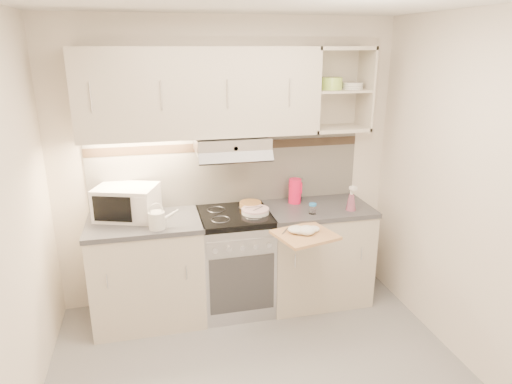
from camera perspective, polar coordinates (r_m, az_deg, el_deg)
room_shell at (r=2.98m, az=-0.19°, el=5.66°), size 3.04×2.84×2.52m
base_cabinet_left at (r=4.01m, az=-13.34°, el=-9.77°), size 0.90×0.60×0.86m
worktop_left at (r=3.83m, az=-13.81°, el=-3.77°), size 0.92×0.62×0.04m
base_cabinet_right at (r=4.25m, az=7.48°, el=-7.77°), size 0.90×0.60×0.86m
worktop_right at (r=4.08m, az=7.73°, el=-2.05°), size 0.92×0.62×0.04m
electric_range at (r=4.05m, az=-2.60°, el=-8.62°), size 0.60×0.60×0.90m
microwave at (r=3.88m, az=-15.83°, el=-1.23°), size 0.56×0.49×0.27m
watering_can at (r=3.61m, az=-12.17°, el=-3.36°), size 0.25×0.13×0.21m
plate_stack at (r=3.86m, az=-0.10°, el=-2.37°), size 0.23×0.23×0.05m
bread_loaf at (r=4.00m, az=-0.69°, el=-1.58°), size 0.19×0.19×0.05m
pink_pitcher at (r=4.10m, az=4.90°, el=0.13°), size 0.12×0.11×0.22m
glass_jar at (r=4.17m, az=5.08°, el=0.31°), size 0.11×0.11×0.21m
spice_jar at (r=3.87m, az=7.09°, el=-2.06°), size 0.06×0.06×0.09m
spray_bottle at (r=4.00m, az=11.82°, el=-0.99°), size 0.09×0.09×0.23m
cutting_board at (r=3.53m, az=6.15°, el=-5.36°), size 0.51×0.48×0.02m
dish_towel at (r=3.52m, az=6.18°, el=-4.62°), size 0.30×0.27×0.07m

